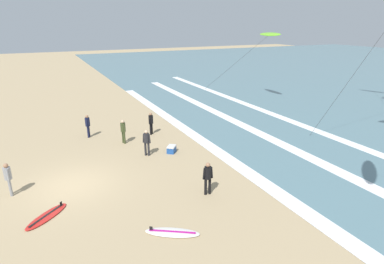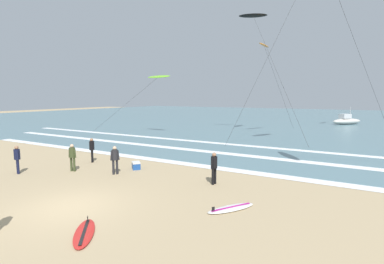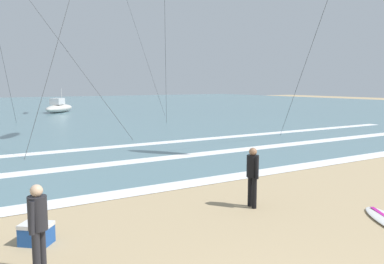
% 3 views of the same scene
% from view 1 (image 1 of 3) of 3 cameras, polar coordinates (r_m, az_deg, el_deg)
% --- Properties ---
extents(ground_plane, '(160.00, 160.00, 0.00)m').
position_cam_1_polar(ground_plane, '(16.87, -20.70, -8.95)').
color(ground_plane, tan).
extents(wave_foam_shoreline, '(43.20, 0.89, 0.01)m').
position_cam_1_polar(wave_foam_shoreline, '(18.95, 6.14, -4.55)').
color(wave_foam_shoreline, white).
rests_on(wave_foam_shoreline, ocean_surface).
extents(wave_foam_mid_break, '(48.01, 0.90, 0.01)m').
position_cam_1_polar(wave_foam_mid_break, '(22.40, 14.06, -1.23)').
color(wave_foam_mid_break, white).
rests_on(wave_foam_mid_break, ocean_surface).
extents(wave_foam_outer_break, '(53.70, 0.84, 0.01)m').
position_cam_1_polar(wave_foam_outer_break, '(25.16, 21.41, 0.24)').
color(wave_foam_outer_break, white).
rests_on(wave_foam_outer_break, ocean_surface).
extents(surfer_background_far, '(0.42, 0.43, 1.60)m').
position_cam_1_polar(surfer_background_far, '(22.60, -7.39, 1.90)').
color(surfer_background_far, black).
rests_on(surfer_background_far, ground).
extents(surfer_foreground_main, '(0.39, 0.45, 1.60)m').
position_cam_1_polar(surfer_foreground_main, '(18.99, -8.16, -1.51)').
color(surfer_foreground_main, '#232328').
rests_on(surfer_foreground_main, ground).
extents(surfer_left_near, '(0.50, 0.32, 1.60)m').
position_cam_1_polar(surfer_left_near, '(22.99, -18.24, 1.38)').
color(surfer_left_near, '#141938').
rests_on(surfer_left_near, ground).
extents(surfer_right_near, '(0.52, 0.32, 1.60)m').
position_cam_1_polar(surfer_right_near, '(16.79, -30.17, -6.91)').
color(surfer_right_near, gray).
rests_on(surfer_right_near, ground).
extents(surfer_left_far, '(0.51, 0.32, 1.60)m').
position_cam_1_polar(surfer_left_far, '(21.21, -12.27, 0.45)').
color(surfer_left_far, '#384223').
rests_on(surfer_left_far, ground).
extents(surfer_mid_group, '(0.32, 0.52, 1.60)m').
position_cam_1_polar(surfer_mid_group, '(14.64, 2.86, -7.83)').
color(surfer_mid_group, black).
rests_on(surfer_mid_group, ground).
extents(surfboard_right_spare, '(1.85, 1.96, 0.25)m').
position_cam_1_polar(surfboard_right_spare, '(14.76, -24.64, -13.57)').
color(surfboard_right_spare, red).
rests_on(surfboard_right_spare, ground).
extents(surfboard_left_pile, '(1.62, 2.10, 0.25)m').
position_cam_1_polar(surfboard_left_pile, '(12.63, -3.57, -17.57)').
color(surfboard_left_pile, silver).
rests_on(surfboard_left_pile, ground).
extents(kite_lime_far_left, '(9.88, 2.98, 6.73)m').
position_cam_1_polar(kite_lime_far_left, '(32.31, 13.76, 16.64)').
color(kite_lime_far_left, '#70C628').
rests_on(kite_lime_far_left, ground).
extents(cooler_box, '(0.76, 0.74, 0.44)m').
position_cam_1_polar(cooler_box, '(19.52, -3.69, -3.09)').
color(cooler_box, '#1E4C9E').
rests_on(cooler_box, ground).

